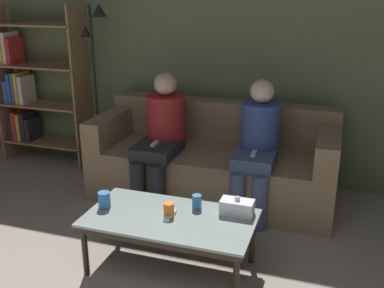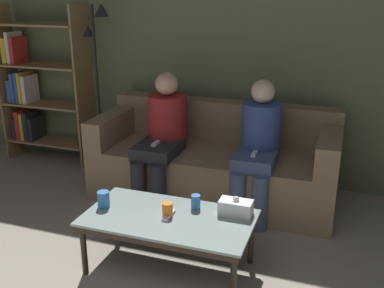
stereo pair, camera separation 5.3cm
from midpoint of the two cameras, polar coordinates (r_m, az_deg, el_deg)
wall_back at (r=4.36m, az=5.49°, el=12.14°), size 12.00×0.06×2.60m
couch at (r=4.12m, az=3.32°, el=-2.39°), size 2.16×0.87×0.83m
coffee_table at (r=3.03m, az=-2.46°, el=-9.85°), size 1.12×0.60×0.40m
cup_near_left at (r=2.99m, az=-2.62°, el=-8.31°), size 0.07×0.07×0.10m
cup_near_right at (r=3.16m, az=-10.70°, el=-6.92°), size 0.08×0.08×0.11m
cup_far_center at (r=3.08m, az=0.97°, el=-7.37°), size 0.06×0.06×0.10m
tissue_box at (r=3.03m, az=6.08°, el=-8.00°), size 0.22×0.12×0.13m
game_remote at (r=3.00m, az=-2.47°, el=-9.02°), size 0.04×0.15×0.02m
bookshelf at (r=5.19m, az=-19.05°, el=6.56°), size 0.99×0.32×1.69m
standing_lamp at (r=4.53m, az=-11.49°, el=8.81°), size 0.31×0.26×1.70m
seated_person_left_end at (r=3.96m, az=-3.33°, el=1.42°), size 0.35×0.69×1.14m
seated_person_mid_left at (r=3.74m, az=8.79°, el=0.01°), size 0.33×0.63×1.13m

